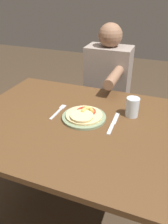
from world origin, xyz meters
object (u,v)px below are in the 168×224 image
object	(u,v)px
dining_table	(73,137)
drinking_glass	(132,107)
person_diner	(108,86)
knife	(113,123)
plate	(84,117)
pizza	(84,115)
fork	(59,111)

from	to	relation	value
dining_table	drinking_glass	distance (m)	0.37
person_diner	drinking_glass	bearing A→B (deg)	-62.84
dining_table	knife	distance (m)	0.25
drinking_glass	plate	bearing A→B (deg)	-152.87
plate	knife	size ratio (longest dim) A/B	1.10
plate	person_diner	distance (m)	0.68
dining_table	person_diner	world-z (taller)	person_diner
person_diner	plate	bearing A→B (deg)	-86.27
knife	drinking_glass	xyz separation A→B (m)	(0.07, 0.12, 0.05)
dining_table	pizza	bearing A→B (deg)	35.98
pizza	person_diner	xyz separation A→B (m)	(-0.04, 0.68, -0.11)
dining_table	knife	size ratio (longest dim) A/B	5.27
dining_table	person_diner	bearing A→B (deg)	89.52
knife	drinking_glass	distance (m)	0.15
pizza	drinking_glass	xyz separation A→B (m)	(0.24, 0.12, 0.03)
pizza	person_diner	distance (m)	0.69
fork	knife	world-z (taller)	same
pizza	fork	xyz separation A→B (m)	(-0.17, 0.02, -0.02)
knife	person_diner	world-z (taller)	person_diner
knife	pizza	bearing A→B (deg)	-178.30
dining_table	knife	bearing A→B (deg)	10.90
plate	drinking_glass	size ratio (longest dim) A/B	2.24
drinking_glass	person_diner	size ratio (longest dim) A/B	0.09
plate	fork	bearing A→B (deg)	173.01
plate	pizza	distance (m)	0.02
drinking_glass	person_diner	xyz separation A→B (m)	(-0.28, 0.55, -0.14)
dining_table	pizza	world-z (taller)	pizza
fork	drinking_glass	distance (m)	0.42
dining_table	person_diner	distance (m)	0.71
dining_table	drinking_glass	bearing A→B (deg)	29.16
fork	knife	distance (m)	0.33
drinking_glass	person_diner	bearing A→B (deg)	117.16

